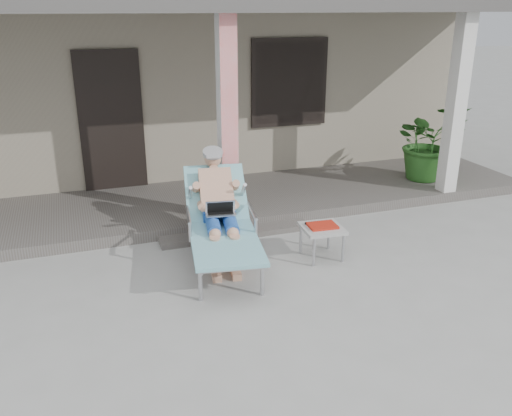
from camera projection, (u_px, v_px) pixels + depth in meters
name	position (u px, v px, depth m)	size (l,w,h in m)	color
ground	(290.00, 304.00, 5.48)	(60.00, 60.00, 0.00)	#9E9E99
house	(165.00, 69.00, 10.65)	(10.40, 5.40, 3.30)	#9D947C
porch_deck	(213.00, 202.00, 8.11)	(10.00, 2.00, 0.15)	#605B56
porch_overhang	(209.00, 10.00, 7.11)	(10.00, 2.30, 2.85)	silver
porch_step	(236.00, 233.00, 7.10)	(2.00, 0.30, 0.07)	#605B56
lounger	(220.00, 196.00, 6.22)	(1.03, 2.03, 1.28)	#B7B7BC
side_table	(322.00, 230.00, 6.39)	(0.51, 0.51, 0.42)	#A8A9A4
potted_palm	(428.00, 142.00, 8.76)	(1.12, 0.97, 1.24)	#26591E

